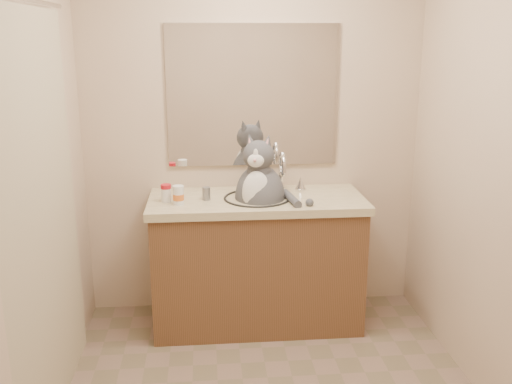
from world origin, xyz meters
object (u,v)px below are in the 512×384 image
grey_canister (206,194)px  cat (260,192)px  pill_bottle_orange (178,195)px  pill_bottle_redcap (166,193)px

grey_canister → cat: bearing=-0.4°
pill_bottle_orange → grey_canister: 0.19m
pill_bottle_redcap → pill_bottle_orange: pill_bottle_orange is taller
cat → pill_bottle_orange: bearing=-153.4°
pill_bottle_orange → grey_canister: size_ratio=1.46×
grey_canister → pill_bottle_orange: bearing=-152.6°
pill_bottle_orange → grey_canister: (0.17, 0.09, -0.02)m
pill_bottle_orange → pill_bottle_redcap: bearing=140.9°
cat → pill_bottle_orange: size_ratio=5.40×
pill_bottle_redcap → grey_canister: size_ratio=1.38×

